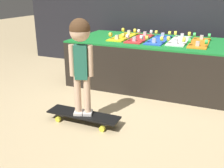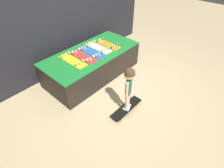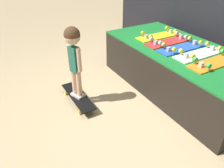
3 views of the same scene
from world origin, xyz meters
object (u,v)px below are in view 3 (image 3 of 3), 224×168
Objects in this scene: skateboard_red_on_rack at (169,41)px; child at (73,50)px; skateboard_orange_on_rack at (215,62)px; skateboard_yellow_on_rack at (159,35)px; skateboard_blue_on_rack at (182,47)px; skateboard_on_floor at (78,97)px; skateboard_white_on_rack at (200,53)px.

skateboard_red_on_rack is 0.77× the size of child.
skateboard_yellow_on_rack is at bearing 177.72° from skateboard_orange_on_rack.
skateboard_on_floor is at bearing -106.16° from skateboard_blue_on_rack.
skateboard_yellow_on_rack is at bearing 75.57° from child.
skateboard_yellow_on_rack is 0.73m from skateboard_white_on_rack.
child is at bearing -85.11° from skateboard_yellow_on_rack.
skateboard_blue_on_rack is at bearing -0.57° from skateboard_red_on_rack.
skateboard_white_on_rack is 0.77× the size of child.
skateboard_red_on_rack is 1.40m from skateboard_on_floor.
child is at bearing -106.16° from skateboard_blue_on_rack.
child is (-0.62, -1.33, 0.10)m from skateboard_white_on_rack.
skateboard_yellow_on_rack is at bearing 94.89° from skateboard_on_floor.
skateboard_red_on_rack is 1.00× the size of skateboard_white_on_rack.
skateboard_blue_on_rack is 0.25m from skateboard_white_on_rack.
skateboard_blue_on_rack and skateboard_white_on_rack have the same top height.
skateboard_blue_on_rack is 1.00× the size of skateboard_orange_on_rack.
child reaches higher than skateboard_white_on_rack.
skateboard_orange_on_rack is 1.56m from child.
skateboard_on_floor is at bearing -123.66° from skateboard_orange_on_rack.
child is (0.11, -1.33, 0.10)m from skateboard_yellow_on_rack.
skateboard_red_on_rack is at bearing 179.43° from skateboard_blue_on_rack.
skateboard_yellow_on_rack is 0.96× the size of skateboard_on_floor.
child reaches higher than skateboard_on_floor.
child reaches higher than skateboard_yellow_on_rack.
skateboard_blue_on_rack reaches higher than skateboard_on_floor.
skateboard_on_floor is (-0.62, -1.33, -0.53)m from skateboard_white_on_rack.
child is (-0.86, -1.29, 0.10)m from skateboard_orange_on_rack.
skateboard_yellow_on_rack is at bearing 179.98° from skateboard_white_on_rack.
skateboard_orange_on_rack is at bearing 0.10° from skateboard_red_on_rack.
skateboard_yellow_on_rack is 0.77× the size of child.
skateboard_red_on_rack is at bearing -179.90° from skateboard_orange_on_rack.
skateboard_on_floor is at bearing -85.11° from skateboard_yellow_on_rack.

